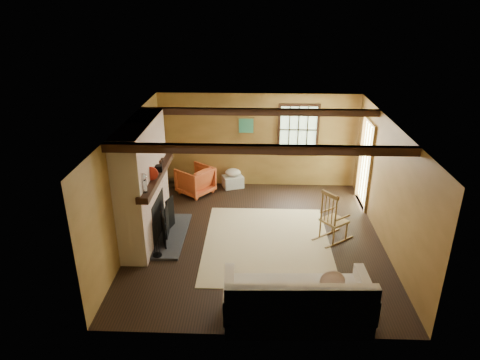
{
  "coord_description": "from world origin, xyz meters",
  "views": [
    {
      "loc": [
        -0.05,
        -7.59,
        4.53
      ],
      "look_at": [
        -0.36,
        0.4,
        1.11
      ],
      "focal_mm": 32.0,
      "sensor_mm": 36.0,
      "label": 1
    }
  ],
  "objects_px": {
    "sofa": "(298,304)",
    "armchair": "(195,180)",
    "fireplace": "(145,187)",
    "laundry_basket": "(233,181)",
    "rocking_chair": "(333,219)"
  },
  "relations": [
    {
      "from": "armchair",
      "to": "sofa",
      "type": "bearing_deg",
      "value": 63.45
    },
    {
      "from": "fireplace",
      "to": "rocking_chair",
      "type": "height_order",
      "value": "fireplace"
    },
    {
      "from": "fireplace",
      "to": "rocking_chair",
      "type": "xyz_separation_m",
      "value": [
        3.73,
        0.0,
        -0.65
      ]
    },
    {
      "from": "rocking_chair",
      "to": "laundry_basket",
      "type": "bearing_deg",
      "value": 2.55
    },
    {
      "from": "fireplace",
      "to": "armchair",
      "type": "relative_size",
      "value": 3.13
    },
    {
      "from": "rocking_chair",
      "to": "armchair",
      "type": "height_order",
      "value": "rocking_chair"
    },
    {
      "from": "sofa",
      "to": "armchair",
      "type": "xyz_separation_m",
      "value": [
        -2.16,
        4.53,
        0.03
      ]
    },
    {
      "from": "sofa",
      "to": "armchair",
      "type": "height_order",
      "value": "sofa"
    },
    {
      "from": "rocking_chair",
      "to": "armchair",
      "type": "distance_m",
      "value": 3.72
    },
    {
      "from": "sofa",
      "to": "rocking_chair",
      "type": "bearing_deg",
      "value": 67.4
    },
    {
      "from": "rocking_chair",
      "to": "sofa",
      "type": "distance_m",
      "value": 2.58
    },
    {
      "from": "fireplace",
      "to": "armchair",
      "type": "height_order",
      "value": "fireplace"
    },
    {
      "from": "rocking_chair",
      "to": "laundry_basket",
      "type": "xyz_separation_m",
      "value": [
        -2.14,
        2.55,
        -0.31
      ]
    },
    {
      "from": "fireplace",
      "to": "laundry_basket",
      "type": "relative_size",
      "value": 4.8
    },
    {
      "from": "fireplace",
      "to": "laundry_basket",
      "type": "distance_m",
      "value": 3.16
    }
  ]
}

